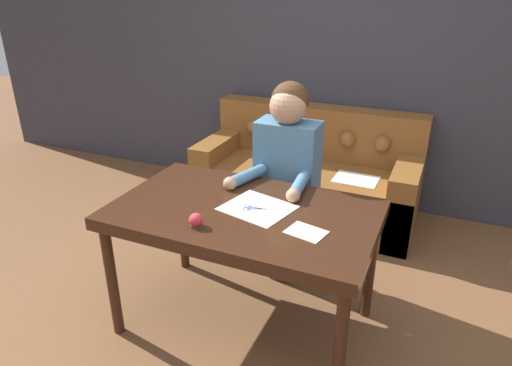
# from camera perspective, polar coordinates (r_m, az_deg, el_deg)

# --- Properties ---
(ground_plane) EXTENTS (16.00, 16.00, 0.00)m
(ground_plane) POSITION_cam_1_polar(r_m,az_deg,el_deg) (2.78, -2.25, -18.43)
(ground_plane) COLOR brown
(wall_back) EXTENTS (8.00, 0.06, 2.60)m
(wall_back) POSITION_cam_1_polar(r_m,az_deg,el_deg) (4.04, 10.69, 15.44)
(wall_back) COLOR #383842
(wall_back) RESTS_ON ground_plane
(dining_table) EXTENTS (1.40, 0.85, 0.77)m
(dining_table) POSITION_cam_1_polar(r_m,az_deg,el_deg) (2.46, -1.51, -4.79)
(dining_table) COLOR #381E11
(dining_table) RESTS_ON ground_plane
(couch) EXTENTS (1.83, 0.82, 0.89)m
(couch) POSITION_cam_1_polar(r_m,az_deg,el_deg) (3.96, 6.55, 0.66)
(couch) COLOR brown
(couch) RESTS_ON ground_plane
(person) EXTENTS (0.47, 0.59, 1.33)m
(person) POSITION_cam_1_polar(r_m,az_deg,el_deg) (2.93, 3.83, 0.22)
(person) COLOR #33281E
(person) RESTS_ON ground_plane
(pattern_paper_main) EXTENTS (0.41, 0.38, 0.00)m
(pattern_paper_main) POSITION_cam_1_polar(r_m,az_deg,el_deg) (2.43, 0.19, -3.13)
(pattern_paper_main) COLOR beige
(pattern_paper_main) RESTS_ON dining_table
(pattern_paper_offcut) EXTENTS (0.21, 0.18, 0.00)m
(pattern_paper_offcut) POSITION_cam_1_polar(r_m,az_deg,el_deg) (2.22, 6.28, -6.12)
(pattern_paper_offcut) COLOR beige
(pattern_paper_offcut) RESTS_ON dining_table
(scissors) EXTENTS (0.23, 0.11, 0.01)m
(scissors) POSITION_cam_1_polar(r_m,az_deg,el_deg) (2.42, 0.13, -3.24)
(scissors) COLOR silver
(scissors) RESTS_ON dining_table
(pin_cushion) EXTENTS (0.07, 0.07, 0.07)m
(pin_cushion) POSITION_cam_1_polar(r_m,az_deg,el_deg) (2.26, -7.51, -4.69)
(pin_cushion) COLOR #4C3828
(pin_cushion) RESTS_ON dining_table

